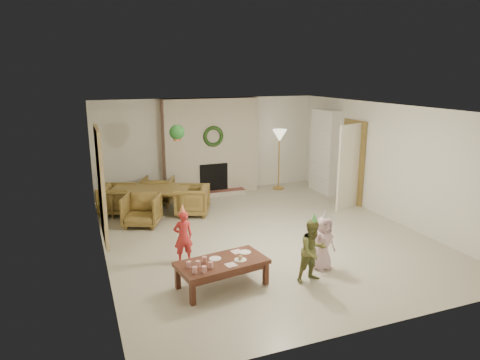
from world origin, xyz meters
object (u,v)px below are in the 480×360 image
dining_chair_right (192,200)px  child_red (183,237)px  dining_chair_near (142,210)px  dining_chair_left (118,199)px  dining_table (151,201)px  child_plaid (313,251)px  child_pink (323,243)px  coffee_table_top (222,263)px  dining_chair_far (158,191)px

dining_chair_right → child_red: 2.53m
dining_chair_near → dining_chair_left: (-0.40, 1.00, 0.00)m
dining_chair_near → child_red: size_ratio=0.81×
dining_table → child_plaid: 4.52m
dining_chair_near → dining_chair_right: size_ratio=1.00×
dining_chair_near → dining_table: bearing=90.0°
dining_chair_near → dining_chair_left: size_ratio=1.00×
child_red → child_pink: child_red is taller
coffee_table_top → child_pink: size_ratio=1.49×
child_plaid → child_pink: bearing=31.9°
child_red → child_pink: 2.33m
dining_chair_right → coffee_table_top: size_ratio=0.55×
dining_chair_left → child_plaid: child_plaid is taller
dining_table → child_red: child_red is taller
dining_chair_far → child_red: 3.48m
child_pink → coffee_table_top: bearing=167.6°
dining_chair_left → child_red: size_ratio=0.81×
dining_chair_left → child_red: bearing=-142.5°
child_red → coffee_table_top: bearing=104.9°
dining_chair_left → coffee_table_top: size_ratio=0.55×
dining_chair_far → coffee_table_top: (0.11, -4.53, 0.04)m
coffee_table_top → child_pink: bearing=-9.7°
child_pink → dining_table: bearing=107.3°
dining_chair_near → dining_chair_left: 1.07m
coffee_table_top → dining_chair_right: bearing=73.4°
child_pink → dining_chair_left: bearing=112.6°
child_red → child_plaid: (1.69, -1.38, 0.04)m
dining_chair_near → child_pink: size_ratio=0.82×
dining_chair_left → child_red: child_red is taller
dining_chair_right → child_red: bearing=5.0°
dining_chair_near → child_plaid: (2.07, -3.46, 0.16)m
dining_chair_left → child_pink: 5.04m
child_plaid → dining_chair_far: bearing=99.8°
dining_table → child_plaid: size_ratio=1.75×
dining_chair_left → coffee_table_top: dining_chair_left is taller
child_pink → dining_chair_right: bearing=98.3°
dining_table → child_pink: bearing=-37.6°
dining_chair_right → dining_chair_far: bearing=-128.7°
dining_chair_far → child_pink: size_ratio=0.82×
dining_chair_left → child_plaid: (2.47, -4.46, 0.16)m
dining_table → dining_chair_right: size_ratio=2.34×
coffee_table_top → dining_chair_far: bearing=82.4°
dining_table → dining_chair_right: (0.87, -0.38, 0.03)m
dining_chair_near → child_plaid: bearing=-35.8°
dining_chair_right → child_plaid: (0.90, -3.78, 0.16)m
coffee_table_top → child_plaid: 1.40m
dining_table → child_plaid: (1.77, -4.16, 0.19)m
dining_chair_near → child_pink: 4.00m
child_pink → dining_chair_near: bearing=116.0°
dining_chair_left → dining_chair_right: same height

